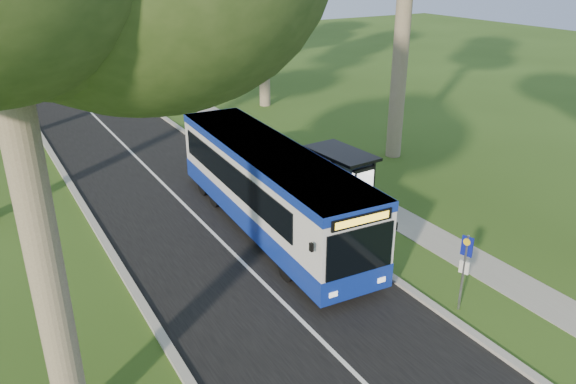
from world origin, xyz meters
name	(u,v)px	position (x,y,z in m)	size (l,w,h in m)	color
ground	(338,241)	(0.00, 0.00, 0.00)	(120.00, 120.00, 0.00)	#2D4917
road	(150,170)	(-3.50, 10.00, 0.01)	(7.00, 100.00, 0.02)	black
kerb_east	(220,157)	(0.00, 10.00, 0.06)	(0.25, 100.00, 0.12)	#9E9B93
kerb_west	(70,184)	(-7.00, 10.00, 0.06)	(0.25, 100.00, 0.12)	#9E9B93
centre_line	(150,170)	(-3.50, 10.00, 0.02)	(0.12, 100.00, 0.01)	white
footpath	(274,148)	(3.00, 10.00, 0.01)	(1.50, 100.00, 0.02)	gray
bus	(269,188)	(-1.53, 2.15, 1.56)	(2.94, 11.46, 3.01)	silver
bus_stop_sign	(465,264)	(0.59, -5.00, 1.45)	(0.14, 0.32, 2.30)	gray
bus_shelter	(350,172)	(1.61, 1.64, 1.69)	(1.72, 2.91, 2.41)	black
litter_bin	(326,203)	(0.83, 1.97, 0.49)	(0.55, 0.55, 0.97)	black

